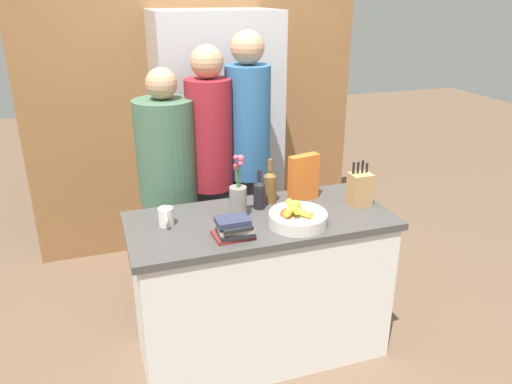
{
  "coord_description": "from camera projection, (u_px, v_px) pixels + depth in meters",
  "views": [
    {
      "loc": [
        -0.82,
        -2.35,
        2.04
      ],
      "look_at": [
        0.0,
        0.08,
        1.0
      ],
      "focal_mm": 35.0,
      "sensor_mm": 36.0,
      "label": 1
    }
  ],
  "objects": [
    {
      "name": "back_wall_wood",
      "position": [
        196.0,
        90.0,
        3.97
      ],
      "size": [
        2.65,
        0.12,
        2.6
      ],
      "color": "olive",
      "rests_on": "ground_plane"
    },
    {
      "name": "flower_vase",
      "position": [
        238.0,
        198.0,
        2.7
      ],
      "size": [
        0.09,
        0.09,
        0.36
      ],
      "color": "gray",
      "rests_on": "kitchen_island"
    },
    {
      "name": "bottle_oil",
      "position": [
        270.0,
        186.0,
        2.9
      ],
      "size": [
        0.08,
        0.08,
        0.26
      ],
      "color": "brown",
      "rests_on": "kitchen_island"
    },
    {
      "name": "person_in_red_tee",
      "position": [
        248.0,
        151.0,
        3.31
      ],
      "size": [
        0.29,
        0.29,
        1.82
      ],
      "rotation": [
        0.0,
        0.0,
        0.07
      ],
      "color": "#383842",
      "rests_on": "ground_plane"
    },
    {
      "name": "person_in_blue",
      "position": [
        211.0,
        164.0,
        3.22
      ],
      "size": [
        0.29,
        0.29,
        1.74
      ],
      "rotation": [
        0.0,
        0.0,
        -0.12
      ],
      "color": "#383842",
      "rests_on": "ground_plane"
    },
    {
      "name": "book_stack",
      "position": [
        234.0,
        229.0,
        2.5
      ],
      "size": [
        0.2,
        0.16,
        0.11
      ],
      "color": "maroon",
      "rests_on": "kitchen_island"
    },
    {
      "name": "refrigerator",
      "position": [
        217.0,
        143.0,
        3.8
      ],
      "size": [
        0.88,
        0.63,
        1.92
      ],
      "color": "#B7B7BC",
      "rests_on": "ground_plane"
    },
    {
      "name": "cereal_box",
      "position": [
        303.0,
        178.0,
        2.92
      ],
      "size": [
        0.19,
        0.1,
        0.28
      ],
      "color": "orange",
      "rests_on": "kitchen_island"
    },
    {
      "name": "ground_plane",
      "position": [
        260.0,
        347.0,
        3.07
      ],
      "size": [
        14.0,
        14.0,
        0.0
      ],
      "primitive_type": "plane",
      "color": "brown"
    },
    {
      "name": "knife_block",
      "position": [
        360.0,
        189.0,
        2.86
      ],
      "size": [
        0.12,
        0.1,
        0.27
      ],
      "color": "tan",
      "rests_on": "kitchen_island"
    },
    {
      "name": "bottle_vinegar",
      "position": [
        259.0,
        193.0,
        2.82
      ],
      "size": [
        0.07,
        0.07,
        0.23
      ],
      "color": "black",
      "rests_on": "kitchen_island"
    },
    {
      "name": "person_at_sink",
      "position": [
        168.0,
        183.0,
        3.17
      ],
      "size": [
        0.37,
        0.37,
        1.62
      ],
      "rotation": [
        0.0,
        0.0,
        -0.48
      ],
      "color": "#383842",
      "rests_on": "ground_plane"
    },
    {
      "name": "kitchen_island",
      "position": [
        260.0,
        286.0,
        2.9
      ],
      "size": [
        1.45,
        0.65,
        0.88
      ],
      "color": "silver",
      "rests_on": "ground_plane"
    },
    {
      "name": "coffee_mug",
      "position": [
        166.0,
        217.0,
        2.63
      ],
      "size": [
        0.08,
        0.12,
        0.1
      ],
      "color": "silver",
      "rests_on": "kitchen_island"
    },
    {
      "name": "fruit_bowl",
      "position": [
        297.0,
        217.0,
        2.64
      ],
      "size": [
        0.31,
        0.31,
        0.12
      ],
      "color": "silver",
      "rests_on": "kitchen_island"
    }
  ]
}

